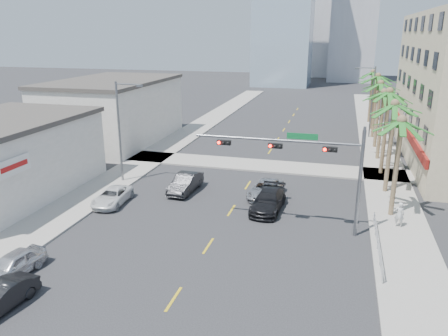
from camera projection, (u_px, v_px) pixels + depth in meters
name	position (u px, v px, depth m)	size (l,w,h in m)	color
ground	(187.00, 279.00, 24.00)	(260.00, 260.00, 0.00)	#262628
sidewalk_right	(387.00, 182.00, 39.44)	(4.00, 120.00, 0.15)	gray
sidewalk_left	(143.00, 162.00, 45.41)	(4.00, 120.00, 0.15)	gray
sidewalk_cross	(260.00, 165.00, 44.27)	(80.00, 4.00, 0.15)	gray
building_left_far	(114.00, 112.00, 53.60)	(11.00, 18.00, 7.20)	beige
tower_far_center	(314.00, 5.00, 133.80)	(16.00, 16.00, 42.00)	#ADADB2
traffic_signal_mast	(310.00, 159.00, 28.40)	(11.12, 0.54, 7.20)	slate
palm_tree_0	(402.00, 122.00, 30.08)	(4.80, 4.80, 7.80)	brown
palm_tree_1	(395.00, 105.00, 34.78)	(4.80, 4.80, 8.16)	brown
palm_tree_2	(389.00, 93.00, 39.47)	(4.80, 4.80, 8.52)	brown
palm_tree_3	(384.00, 93.00, 44.47)	(4.80, 4.80, 7.80)	brown
palm_tree_4	(381.00, 84.00, 49.16)	(4.80, 4.80, 8.16)	brown
palm_tree_5	(378.00, 77.00, 53.86)	(4.80, 4.80, 8.52)	brown
palm_tree_6	(375.00, 78.00, 58.86)	(4.80, 4.80, 7.80)	brown
palm_tree_7	(373.00, 72.00, 63.55)	(4.80, 4.80, 8.16)	brown
streetlight_left	(121.00, 127.00, 38.15)	(2.55, 0.25, 9.00)	slate
streetlight_right	(371.00, 98.00, 54.81)	(2.55, 0.25, 9.00)	slate
guardrail	(378.00, 242.00, 26.77)	(0.08, 8.08, 1.00)	silver
car_parked_near	(13.00, 265.00, 24.12)	(1.60, 3.96, 1.35)	silver
car_parked_mid	(1.00, 297.00, 21.18)	(1.38, 3.94, 1.30)	black
car_parked_far	(112.00, 197.00, 34.33)	(2.04, 4.43, 1.23)	white
car_lane_left	(185.00, 183.00, 37.00)	(1.63, 4.67, 1.54)	black
car_lane_center	(266.00, 189.00, 35.80)	(2.16, 4.69, 1.30)	#B2B3B7
car_lane_right	(268.00, 201.00, 33.13)	(2.09, 5.15, 1.49)	black
pedestrian	(399.00, 214.00, 29.90)	(0.65, 0.42, 1.77)	silver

